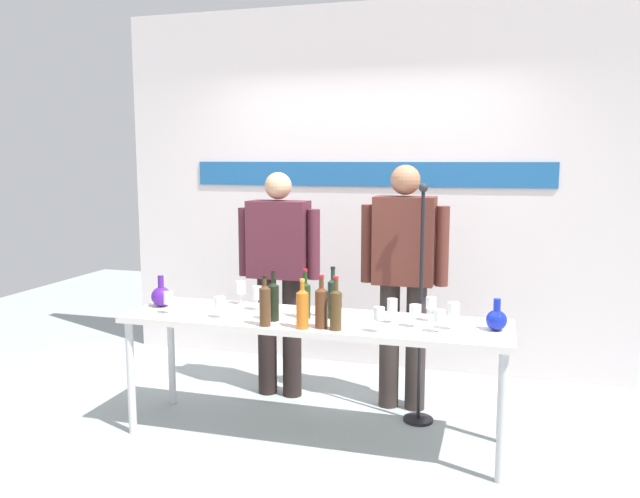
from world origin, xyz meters
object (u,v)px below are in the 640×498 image
at_px(wine_glass_left_1, 168,298).
at_px(wine_glass_right_0, 439,317).
at_px(wine_bottle_4, 302,307).
at_px(display_table, 313,328).
at_px(wine_bottle_2, 273,300).
at_px(wine_glass_right_5, 415,311).
at_px(wine_bottle_1, 333,297).
at_px(wine_glass_right_4, 454,310).
at_px(wine_bottle_5, 336,307).
at_px(wine_glass_left_3, 241,288).
at_px(wine_bottle_6, 265,304).
at_px(wine_glass_right_1, 379,314).
at_px(decanter_blue_left, 161,296).
at_px(wine_bottle_0, 321,306).
at_px(wine_glass_left_2, 257,293).
at_px(presenter_right, 404,271).
at_px(wine_bottle_3, 305,298).
at_px(wine_glass_right_3, 392,307).
at_px(wine_glass_right_2, 431,304).
at_px(presenter_left, 279,269).
at_px(decanter_blue_right, 496,319).
at_px(wine_glass_left_0, 220,303).
at_px(microphone_stand, 420,343).

xyz_separation_m(wine_glass_left_1, wine_glass_right_0, (1.70, 0.03, -0.01)).
bearing_deg(wine_bottle_4, display_table, 91.84).
distance_m(wine_bottle_2, wine_glass_right_5, 0.85).
bearing_deg(wine_glass_left_1, wine_bottle_1, 9.74).
xyz_separation_m(wine_bottle_1, wine_glass_right_4, (0.73, -0.07, -0.02)).
relative_size(wine_bottle_5, wine_glass_left_3, 1.95).
bearing_deg(wine_glass_right_4, wine_glass_left_3, 169.45).
xyz_separation_m(wine_bottle_6, wine_glass_right_1, (0.67, 0.05, -0.03)).
height_order(decanter_blue_left, wine_bottle_0, wine_bottle_0).
relative_size(wine_bottle_6, wine_glass_left_2, 1.91).
bearing_deg(presenter_right, wine_glass_right_1, -90.54).
distance_m(wine_bottle_3, wine_glass_left_3, 0.59).
bearing_deg(wine_bottle_2, presenter_right, 48.83).
xyz_separation_m(display_table, wine_glass_right_5, (0.63, -0.04, 0.16)).
height_order(decanter_blue_left, wine_glass_right_4, decanter_blue_left).
height_order(wine_glass_left_3, wine_glass_right_3, wine_glass_left_3).
xyz_separation_m(decanter_blue_left, wine_glass_right_0, (1.84, -0.14, 0.02)).
relative_size(decanter_blue_left, wine_bottle_1, 0.65).
xyz_separation_m(decanter_blue_left, wine_glass_right_4, (1.91, -0.06, 0.04)).
bearing_deg(wine_glass_right_4, wine_glass_right_1, -156.85).
height_order(decanter_blue_left, wine_glass_left_1, decanter_blue_left).
height_order(wine_glass_right_0, wine_glass_right_2, wine_glass_right_2).
relative_size(presenter_left, wine_glass_left_2, 10.48).
distance_m(decanter_blue_right, wine_glass_right_3, 0.60).
bearing_deg(wine_glass_right_4, wine_bottle_3, 178.60).
relative_size(wine_glass_right_1, wine_glass_right_2, 0.98).
height_order(display_table, wine_glass_left_3, wine_glass_left_3).
bearing_deg(wine_glass_right_5, wine_glass_left_3, 167.51).
relative_size(wine_bottle_5, wine_glass_left_0, 2.36).
distance_m(wine_bottle_2, microphone_stand, 1.06).
relative_size(wine_glass_left_1, wine_glass_right_4, 0.88).
xyz_separation_m(wine_glass_left_1, wine_glass_left_2, (0.51, 0.24, 0.01)).
height_order(wine_bottle_3, wine_glass_left_3, wine_bottle_3).
bearing_deg(wine_glass_left_2, presenter_left, 95.13).
height_order(wine_bottle_2, wine_bottle_3, same).
height_order(wine_bottle_4, wine_glass_right_1, wine_bottle_4).
xyz_separation_m(decanter_blue_left, wine_bottle_2, (0.85, -0.14, 0.06)).
relative_size(decanter_blue_right, wine_glass_left_2, 1.18).
height_order(wine_glass_right_1, microphone_stand, microphone_stand).
bearing_deg(wine_bottle_5, wine_bottle_1, 108.50).
height_order(wine_bottle_6, microphone_stand, microphone_stand).
relative_size(decanter_blue_left, wine_glass_right_2, 1.40).
xyz_separation_m(wine_glass_left_2, wine_glass_right_0, (1.19, -0.22, -0.02)).
height_order(wine_bottle_0, wine_glass_right_2, wine_bottle_0).
bearing_deg(decanter_blue_right, wine_glass_left_0, -173.99).
bearing_deg(wine_bottle_5, decanter_blue_left, 168.97).
height_order(wine_bottle_5, microphone_stand, microphone_stand).
relative_size(wine_bottle_6, wine_glass_right_3, 2.03).
height_order(wine_glass_left_0, microphone_stand, microphone_stand).
bearing_deg(display_table, presenter_left, 125.06).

